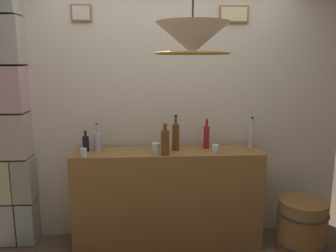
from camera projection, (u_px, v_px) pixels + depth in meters
panelled_rear_partition at (166, 99)px, 3.35m from camera, size 3.58×0.15×2.68m
stone_pillar at (10, 114)px, 3.17m from camera, size 0.37×0.30×2.61m
bar_shelf_unit at (168, 198)px, 3.27m from camera, size 1.79×0.39×0.95m
liquor_bottle_tequila at (86, 143)px, 3.16m from camera, size 0.06×0.06×0.20m
liquor_bottle_vodka at (176, 137)px, 3.17m from camera, size 0.07×0.07×0.34m
liquor_bottle_sherry at (97, 141)px, 3.16m from camera, size 0.06×0.06×0.27m
liquor_bottle_brandy at (206, 136)px, 3.25m from camera, size 0.06×0.06×0.29m
liquor_bottle_whiskey at (251, 136)px, 3.28m from camera, size 0.06×0.06×0.30m
liquor_bottle_rye at (165, 142)px, 3.02m from camera, size 0.07×0.07×0.30m
glass_tumbler_rocks at (215, 148)px, 3.12m from camera, size 0.06×0.06×0.08m
glass_tumbler_highball at (83, 152)px, 2.98m from camera, size 0.06×0.06×0.08m
glass_tumbler_shot at (156, 148)px, 3.10m from camera, size 0.07×0.07×0.09m
pendant_lamp at (192, 39)px, 2.05m from camera, size 0.46×0.46×0.56m
wooden_barrel at (302, 227)px, 3.16m from camera, size 0.47×0.47×0.52m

